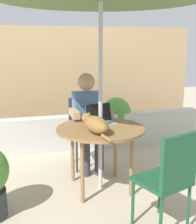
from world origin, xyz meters
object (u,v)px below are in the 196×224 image
object	(u,v)px
chair_occupied	(85,126)
cat	(95,124)
patio_table	(100,133)
potted_plant_by_chair	(116,117)
chair_empty	(169,175)
person_seated	(88,116)
laptop	(100,118)

from	to	relation	value
chair_occupied	cat	distance (m)	0.95
patio_table	chair_occupied	bearing A→B (deg)	90.00
patio_table	potted_plant_by_chair	xyz separation A→B (m)	(0.69, 1.49, -0.22)
chair_empty	person_seated	world-z (taller)	person_seated
laptop	potted_plant_by_chair	bearing A→B (deg)	63.92
person_seated	laptop	bearing A→B (deg)	-83.56
cat	potted_plant_by_chair	bearing A→B (deg)	64.34
person_seated	laptop	distance (m)	0.42
patio_table	person_seated	xyz separation A→B (m)	(0.00, 0.59, 0.05)
potted_plant_by_chair	chair_empty	bearing A→B (deg)	-98.39
chair_empty	person_seated	xyz separation A→B (m)	(-0.33, 1.53, 0.17)
cat	potted_plant_by_chair	world-z (taller)	cat
chair_empty	person_seated	size ratio (longest dim) A/B	0.73
patio_table	person_seated	size ratio (longest dim) A/B	0.77
chair_empty	potted_plant_by_chair	size ratio (longest dim) A/B	1.20
potted_plant_by_chair	chair_occupied	bearing A→B (deg)	-132.85
cat	chair_occupied	bearing A→B (deg)	83.51
chair_empty	potted_plant_by_chair	distance (m)	2.47
patio_table	chair_empty	xyz separation A→B (m)	(0.33, -0.94, -0.12)
chair_empty	cat	size ratio (longest dim) A/B	1.39
cat	person_seated	bearing A→B (deg)	82.16
person_seated	potted_plant_by_chair	distance (m)	1.17
person_seated	cat	bearing A→B (deg)	-97.84
person_seated	laptop	size ratio (longest dim) A/B	3.78
patio_table	chair_occupied	distance (m)	0.76
patio_table	laptop	size ratio (longest dim) A/B	2.92
person_seated	cat	xyz separation A→B (m)	(-0.10, -0.75, 0.09)
chair_occupied	person_seated	bearing A→B (deg)	-90.00
laptop	chair_empty	bearing A→B (deg)	-75.76
chair_occupied	person_seated	xyz separation A→B (m)	(0.00, -0.16, 0.17)
chair_empty	patio_table	bearing A→B (deg)	109.32
laptop	cat	bearing A→B (deg)	-113.98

